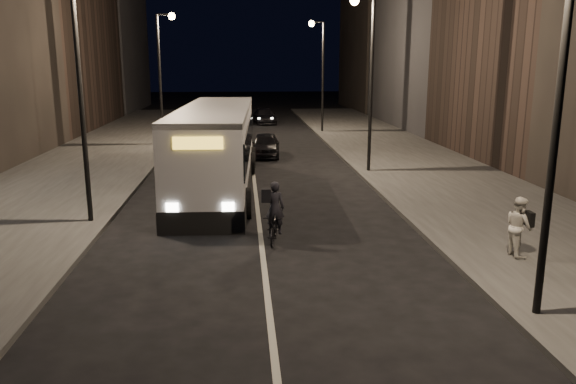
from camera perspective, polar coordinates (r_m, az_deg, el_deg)
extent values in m
plane|color=black|center=(15.43, -2.51, -7.07)|extent=(180.00, 180.00, 0.00)
cube|color=#333230|center=(30.33, 12.69, 2.82)|extent=(7.00, 70.00, 0.16)
cube|color=#333230|center=(30.04, -20.05, 2.24)|extent=(7.00, 70.00, 0.16)
cylinder|color=black|center=(12.19, 25.63, 6.38)|extent=(0.16, 0.16, 8.00)
cylinder|color=black|center=(27.20, 8.44, 10.51)|extent=(0.16, 0.16, 8.00)
sphere|color=#FFD18C|center=(27.13, 6.78, 18.80)|extent=(0.44, 0.44, 0.44)
cylinder|color=black|center=(42.93, 3.56, 11.51)|extent=(0.16, 0.16, 8.00)
cube|color=black|center=(42.95, 3.02, 16.86)|extent=(0.90, 0.08, 0.08)
sphere|color=#FFD18C|center=(42.89, 2.40, 16.74)|extent=(0.44, 0.44, 0.44)
cylinder|color=black|center=(19.20, -20.29, 8.84)|extent=(0.16, 0.16, 8.00)
cylinder|color=black|center=(36.85, -12.87, 10.96)|extent=(0.16, 0.16, 8.00)
cube|color=black|center=(36.88, -12.47, 17.21)|extent=(0.90, 0.08, 0.08)
sphere|color=#FFD18C|center=(36.82, -11.74, 17.09)|extent=(0.44, 0.44, 0.44)
cube|color=silver|center=(23.81, -7.27, 4.32)|extent=(3.22, 13.08, 3.46)
cube|color=black|center=(23.74, -7.31, 5.48)|extent=(3.29, 12.65, 1.24)
cube|color=silver|center=(23.62, -7.39, 8.34)|extent=(3.24, 13.08, 0.19)
cube|color=gold|center=(17.25, -9.14, 4.94)|extent=(1.52, 0.19, 0.38)
cylinder|color=black|center=(19.79, -12.15, -1.18)|extent=(0.42, 1.10, 1.08)
cylinder|color=black|center=(19.51, -4.30, -1.12)|extent=(0.42, 1.10, 1.08)
cylinder|color=black|center=(28.18, -9.27, 3.15)|extent=(0.42, 1.10, 1.08)
cylinder|color=black|center=(27.98, -3.75, 3.23)|extent=(0.42, 1.10, 1.08)
imported|color=black|center=(16.94, -1.40, -3.66)|extent=(0.82, 1.73, 0.87)
imported|color=black|center=(16.56, -1.37, -1.60)|extent=(0.63, 0.46, 1.59)
imported|color=beige|center=(16.41, 22.39, -3.24)|extent=(0.67, 0.83, 1.64)
imported|color=black|center=(32.35, -2.30, 4.82)|extent=(1.85, 4.04, 1.34)
imported|color=#3A3A3C|center=(40.46, -5.10, 6.35)|extent=(1.53, 3.79, 1.22)
imported|color=black|center=(50.00, -2.40, 7.69)|extent=(2.19, 4.50, 1.26)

